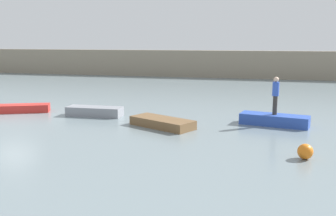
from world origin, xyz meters
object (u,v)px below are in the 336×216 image
(rowboat_grey, at_px, (95,111))
(mooring_buoy, at_px, (305,152))
(rowboat_red, at_px, (21,108))
(rowboat_brown, at_px, (162,123))
(person_blue_shirt, at_px, (276,93))
(rowboat_blue, at_px, (274,120))

(rowboat_grey, relative_size, mooring_buoy, 5.59)
(rowboat_red, distance_m, mooring_buoy, 16.09)
(rowboat_brown, xyz_separation_m, person_blue_shirt, (5.25, 1.74, 1.37))
(rowboat_brown, bearing_deg, rowboat_red, -163.94)
(mooring_buoy, bearing_deg, rowboat_blue, 100.26)
(rowboat_blue, height_order, mooring_buoy, mooring_buoy)
(rowboat_brown, relative_size, rowboat_blue, 0.99)
(rowboat_red, height_order, person_blue_shirt, person_blue_shirt)
(rowboat_brown, relative_size, mooring_buoy, 5.90)
(mooring_buoy, bearing_deg, person_blue_shirt, 100.26)
(rowboat_brown, distance_m, mooring_buoy, 7.21)
(rowboat_brown, bearing_deg, rowboat_grey, -175.08)
(rowboat_grey, distance_m, rowboat_blue, 9.59)
(person_blue_shirt, bearing_deg, rowboat_blue, 3.58)
(rowboat_blue, relative_size, person_blue_shirt, 1.77)
(person_blue_shirt, height_order, mooring_buoy, person_blue_shirt)
(rowboat_red, bearing_deg, mooring_buoy, -42.84)
(rowboat_grey, height_order, person_blue_shirt, person_blue_shirt)
(rowboat_red, height_order, mooring_buoy, mooring_buoy)
(rowboat_grey, bearing_deg, person_blue_shirt, -1.54)
(rowboat_grey, relative_size, person_blue_shirt, 1.65)
(rowboat_red, distance_m, rowboat_grey, 4.62)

